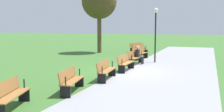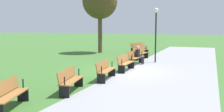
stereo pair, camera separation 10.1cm
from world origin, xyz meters
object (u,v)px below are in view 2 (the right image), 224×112
Objects in this scene: lamp_post at (156,24)px; bench_4 at (125,62)px; tree_0 at (100,2)px; bench_3 at (136,57)px; person_seated at (139,54)px; bench_0 at (138,47)px; bench_1 at (140,50)px; bench_5 at (105,70)px; bench_6 at (70,80)px; bench_7 at (9,94)px; bench_2 at (140,53)px.

bench_4 is at bearing -13.03° from lamp_post.
tree_0 is (-8.38, -5.24, 4.20)m from bench_4.
person_seated reaches higher than bench_3.
bench_1 is (2.44, 0.90, 0.00)m from bench_0.
bench_5 is 2.60m from bench_6.
bench_1 and bench_7 have the same top height.
bench_2 and bench_7 have the same top height.
lamp_post reaches higher than bench_7.
lamp_post reaches higher than bench_5.
bench_6 is at bearing 1.83° from person_seated.
bench_2 and bench_3 have the same top height.
bench_4 is at bearing 34.96° from bench_0.
bench_1 is 1.00× the size of bench_2.
lamp_post is at bearing 59.33° from bench_2.
bench_3 is (2.57, 0.39, 0.00)m from bench_2.
bench_0 and bench_6 have the same top height.
lamp_post is at bearing 146.96° from bench_3.
bench_2 is at bearing 40.77° from bench_0.
person_seated is at bearing 39.38° from bench_0.
bench_5 is at bearing -2.90° from bench_4.
bench_5 is at bearing 5.84° from bench_3.
bench_1 is at bearing -160.34° from person_seated.
person_seated is (4.91, 1.21, 0.16)m from bench_1.
bench_0 is 0.51× the size of lamp_post.
bench_1 is 1.58× the size of person_seated.
tree_0 reaches higher than bench_0.
lamp_post is at bearing 46.05° from bench_1.
bench_4 is at bearing 32.04° from tree_0.
bench_2 is 0.51× the size of lamp_post.
bench_2 and bench_4 have the same top height.
bench_1 is 5.19m from bench_3.
bench_3 is 8.79m from tree_0.
bench_2 is 1.58× the size of person_seated.
bench_4 is (5.16, 0.53, 0.00)m from bench_2.
lamp_post is (1.29, 1.42, 2.13)m from bench_2.
bench_4 is 4.51m from lamp_post.
bench_4 is 7.77m from bench_7.
bench_7 is at bearing -17.45° from bench_5.
person_seated is 0.32× the size of lamp_post.
bench_0 and bench_4 have the same top height.
bench_0 and bench_2 have the same top height.
bench_4 and bench_5 have the same top height.
bench_1 is 2.60m from bench_2.
lamp_post is at bearing 159.39° from bench_6.
person_seated is at bearing 43.25° from tree_0.
bench_6 is (2.57, -0.39, 0.00)m from bench_5.
bench_1 is 5.89m from tree_0.
tree_0 is at bearing -130.91° from person_seated.
bench_6 is 14.94m from tree_0.
bench_2 is 1.01× the size of bench_5.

